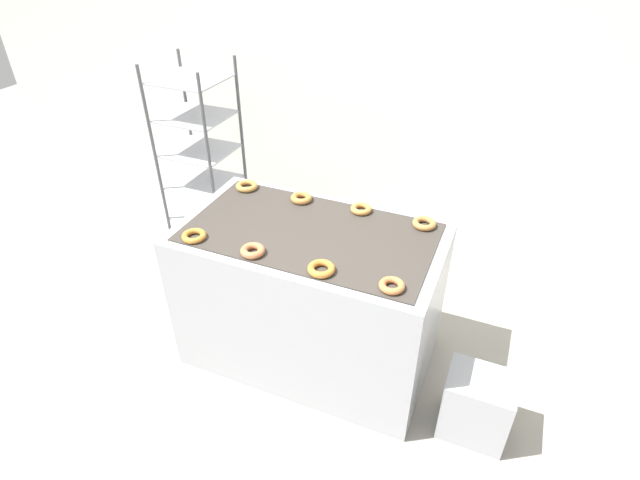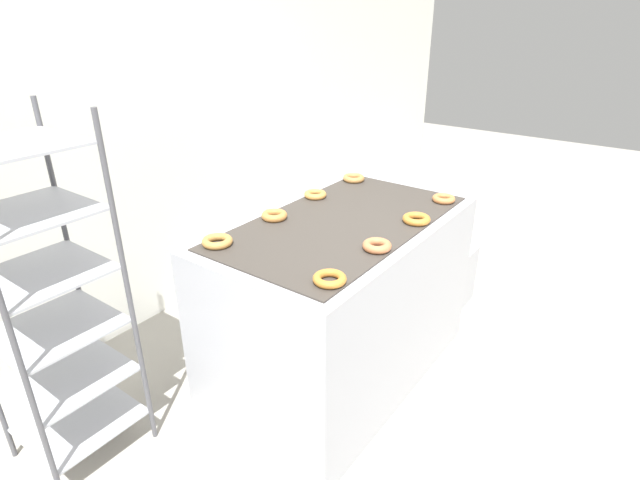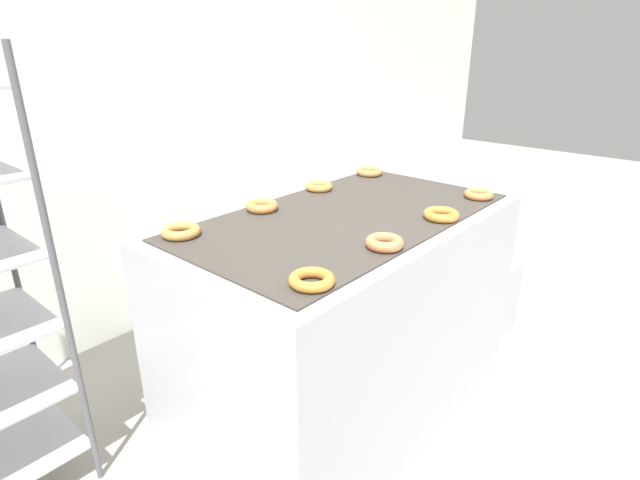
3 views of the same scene
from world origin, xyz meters
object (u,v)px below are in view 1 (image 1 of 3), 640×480
donut_near_right (392,286)px  donut_far_midright (361,209)px  donut_near_midright (321,269)px  glaze_bin (476,405)px  donut_far_left (247,186)px  fryer_machine (311,296)px  donut_far_right (424,223)px  donut_near_midleft (253,251)px  donut_far_midleft (301,198)px  baking_rack_cart (203,167)px  donut_near_left (194,236)px

donut_near_right → donut_far_midright: 0.75m
donut_near_midright → donut_far_midright: (-0.01, 0.65, -0.00)m
glaze_bin → donut_far_left: 1.95m
fryer_machine → donut_far_right: 0.85m
donut_near_midleft → donut_far_midleft: size_ratio=0.98×
donut_far_left → donut_far_right: 1.19m
baking_rack_cart → donut_near_right: baking_rack_cart is taller
donut_near_right → donut_near_midleft: bearing=-179.3°
donut_far_left → donut_far_midleft: bearing=-0.9°
donut_near_midleft → donut_near_right: bearing=0.7°
fryer_machine → glaze_bin: fryer_machine is taller
baking_rack_cart → donut_far_left: (0.64, -0.39, 0.16)m
fryer_machine → baking_rack_cart: bearing=150.2°
donut_near_right → donut_far_midleft: donut_far_midleft is taller
baking_rack_cart → donut_near_midright: bearing=-35.5°
baking_rack_cart → donut_near_midleft: baking_rack_cart is taller
glaze_bin → donut_far_right: (-0.51, 0.52, 0.79)m
fryer_machine → glaze_bin: 1.16m
donut_near_right → donut_far_right: 0.63m
donut_near_midleft → glaze_bin: bearing=5.0°
donut_near_left → donut_near_right: size_ratio=1.06×
donut_near_left → baking_rack_cart: bearing=122.6°
fryer_machine → donut_far_left: size_ratio=10.66×
donut_far_left → glaze_bin: bearing=-16.9°
glaze_bin → donut_far_left: (-1.71, 0.52, 0.79)m
donut_far_midleft → donut_far_right: bearing=0.6°
fryer_machine → donut_far_midright: size_ratio=11.74×
donut_near_left → glaze_bin: bearing=3.9°
baking_rack_cart → glaze_bin: (2.34, -0.91, -0.63)m
donut_far_left → fryer_machine: bearing=-27.6°
donut_near_left → donut_far_midright: size_ratio=1.05×
donut_near_right → donut_far_midleft: size_ratio=0.95×
baking_rack_cart → donut_near_midleft: (1.04, -1.03, 0.16)m
baking_rack_cart → glaze_bin: baking_rack_cart is taller
donut_far_left → donut_far_right: same height
donut_near_left → donut_far_left: 0.63m
donut_near_midleft → donut_far_midleft: (0.00, 0.63, 0.00)m
donut_near_midleft → donut_far_right: size_ratio=0.97×
donut_far_right → donut_far_midright: bearing=177.8°
donut_near_right → donut_far_right: size_ratio=0.93×
donut_near_left → donut_far_midleft: donut_far_midleft is taller
donut_near_midright → donut_far_midleft: size_ratio=1.05×
glaze_bin → donut_near_midright: (-0.90, -0.12, 0.79)m
donut_far_midright → glaze_bin: bearing=-30.5°
donut_near_right → donut_far_left: size_ratio=0.90×
glaze_bin → donut_far_midleft: 1.61m
donut_near_right → donut_far_midright: (-0.38, 0.64, 0.00)m
donut_near_midright → donut_far_right: size_ratio=1.04×
donut_near_left → donut_near_midright: bearing=-0.1°
donut_far_right → donut_far_midleft: bearing=-179.4°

